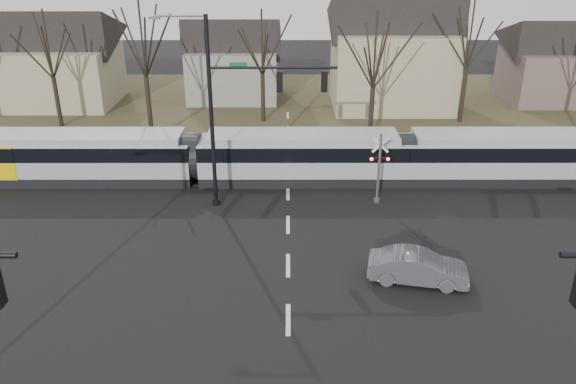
{
  "coord_description": "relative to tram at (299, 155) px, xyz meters",
  "views": [
    {
      "loc": [
        -0.02,
        -15.83,
        13.38
      ],
      "look_at": [
        0.0,
        9.0,
        2.3
      ],
      "focal_mm": 35.0,
      "sensor_mm": 36.0,
      "label": 1
    }
  ],
  "objects": [
    {
      "name": "ground",
      "position": [
        -0.69,
        -16.0,
        -1.63
      ],
      "size": [
        140.0,
        140.0,
        0.0
      ],
      "primitive_type": "plane",
      "color": "black"
    },
    {
      "name": "grass_verge",
      "position": [
        -0.69,
        16.0,
        -1.63
      ],
      "size": [
        140.0,
        28.0,
        0.01
      ],
      "primitive_type": "cube",
      "color": "#38331E",
      "rests_on": "ground"
    },
    {
      "name": "lane_dashes",
      "position": [
        -0.69,
        -0.0,
        -1.63
      ],
      "size": [
        0.18,
        30.0,
        0.01
      ],
      "color": "silver",
      "rests_on": "ground"
    },
    {
      "name": "rail_pair",
      "position": [
        -0.69,
        -0.2,
        -1.6
      ],
      "size": [
        90.0,
        1.52,
        0.06
      ],
      "color": "#59595E",
      "rests_on": "ground"
    },
    {
      "name": "tram",
      "position": [
        0.0,
        0.0,
        0.0
      ],
      "size": [
        39.56,
        2.94,
        3.0
      ],
      "color": "gray",
      "rests_on": "ground"
    },
    {
      "name": "sedan",
      "position": [
        4.86,
        -11.3,
        -0.94
      ],
      "size": [
        3.06,
        4.78,
        1.39
      ],
      "primitive_type": "imported",
      "rotation": [
        0.0,
        0.0,
        1.38
      ],
      "color": "#4C4D54",
      "rests_on": "ground"
    },
    {
      "name": "signal_pole_far",
      "position": [
        -3.1,
        -3.5,
        4.07
      ],
      "size": [
        9.28,
        0.44,
        10.2
      ],
      "color": "black",
      "rests_on": "ground"
    },
    {
      "name": "rail_crossing_signal",
      "position": [
        4.31,
        -3.21,
        0.25
      ],
      "size": [
        1.08,
        0.36,
        4.0
      ],
      "color": "#59595B",
      "rests_on": "ground"
    },
    {
      "name": "tree_row",
      "position": [
        1.31,
        10.0,
        3.37
      ],
      "size": [
        59.2,
        7.2,
        10.0
      ],
      "color": "black",
      "rests_on": "ground"
    },
    {
      "name": "house_a",
      "position": [
        -20.69,
        18.0,
        2.83
      ],
      "size": [
        9.72,
        8.64,
        8.6
      ],
      "color": "gray",
      "rests_on": "ground"
    },
    {
      "name": "house_b",
      "position": [
        -5.69,
        20.0,
        2.34
      ],
      "size": [
        8.64,
        7.56,
        7.65
      ],
      "color": "gray",
      "rests_on": "ground"
    },
    {
      "name": "house_c",
      "position": [
        8.31,
        17.0,
        3.6
      ],
      "size": [
        10.8,
        8.64,
        10.1
      ],
      "color": "gray",
      "rests_on": "ground"
    },
    {
      "name": "house_d",
      "position": [
        23.31,
        19.0,
        2.34
      ],
      "size": [
        8.64,
        7.56,
        7.65
      ],
      "color": "brown",
      "rests_on": "ground"
    }
  ]
}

